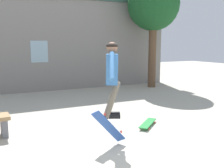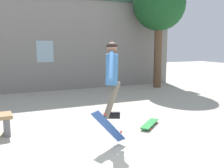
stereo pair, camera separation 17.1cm
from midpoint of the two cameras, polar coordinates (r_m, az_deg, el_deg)
name	(u,v)px [view 1 (the left image)]	position (r m, az deg, el deg)	size (l,w,h in m)	color
ground_plane	(142,155)	(4.72, 5.91, -15.92)	(40.00, 40.00, 0.00)	#B2AD9E
building_backdrop	(51,38)	(11.25, -14.20, 10.25)	(11.83, 0.52, 5.27)	gray
tree_right	(153,6)	(11.94, 9.03, 17.21)	(2.35, 2.35, 4.96)	brown
skater	(112,73)	(4.77, -1.01, 2.53)	(0.63, 1.21, 1.45)	teal
skateboard_flipping	(109,127)	(4.92, -1.78, -9.71)	(0.69, 0.21, 0.74)	#2D519E
skateboard_resting	(148,123)	(6.26, 7.40, -8.87)	(0.80, 0.73, 0.08)	#237F38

